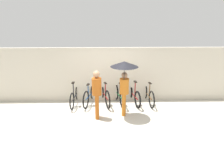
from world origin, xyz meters
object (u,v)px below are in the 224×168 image
object	(u,v)px
parked_bicycle_3	(119,95)
parked_bicycle_4	(133,94)
parked_bicycle_2	(104,94)
parked_bicycle_5	(148,94)
parked_bicycle_1	(90,95)
pedestrian_leading	(97,91)
pedestrian_center	(124,74)
parked_bicycle_0	(75,96)

from	to	relation	value
parked_bicycle_3	parked_bicycle_4	distance (m)	0.59
parked_bicycle_2	parked_bicycle_5	world-z (taller)	parked_bicycle_5
parked_bicycle_1	parked_bicycle_4	world-z (taller)	parked_bicycle_1
parked_bicycle_3	pedestrian_leading	size ratio (longest dim) A/B	0.96
parked_bicycle_5	pedestrian_center	distance (m)	1.94
parked_bicycle_3	parked_bicycle_5	bearing A→B (deg)	-101.04
parked_bicycle_0	parked_bicycle_2	size ratio (longest dim) A/B	0.95
pedestrian_leading	pedestrian_center	world-z (taller)	pedestrian_center
parked_bicycle_3	pedestrian_leading	xyz separation A→B (m)	(-0.82, -1.26, 0.62)
parked_bicycle_2	pedestrian_leading	xyz separation A→B (m)	(-0.23, -1.33, 0.61)
parked_bicycle_1	parked_bicycle_4	size ratio (longest dim) A/B	0.96
pedestrian_center	parked_bicycle_0	bearing A→B (deg)	-22.60
parked_bicycle_5	parked_bicycle_1	bearing A→B (deg)	84.06
parked_bicycle_5	pedestrian_leading	size ratio (longest dim) A/B	1.00
pedestrian_center	parked_bicycle_3	bearing A→B (deg)	-76.27
pedestrian_center	parked_bicycle_5	bearing A→B (deg)	-124.56
parked_bicycle_4	parked_bicycle_0	bearing A→B (deg)	80.76
parked_bicycle_0	parked_bicycle_1	world-z (taller)	parked_bicycle_0
parked_bicycle_1	pedestrian_leading	world-z (taller)	pedestrian_leading
parked_bicycle_5	pedestrian_leading	xyz separation A→B (m)	(-1.98, -1.30, 0.62)
pedestrian_center	parked_bicycle_2	bearing A→B (deg)	-51.38
pedestrian_leading	pedestrian_center	size ratio (longest dim) A/B	0.85
parked_bicycle_5	pedestrian_leading	bearing A→B (deg)	117.53
parked_bicycle_5	pedestrian_center	world-z (taller)	pedestrian_center
parked_bicycle_4	parked_bicycle_2	bearing A→B (deg)	78.83
parked_bicycle_5	pedestrian_center	bearing A→B (deg)	131.47
pedestrian_center	parked_bicycle_4	bearing A→B (deg)	-104.03
parked_bicycle_2	parked_bicycle_1	bearing A→B (deg)	78.47
parked_bicycle_0	parked_bicycle_3	xyz separation A→B (m)	(1.75, -0.00, 0.01)
parked_bicycle_5	pedestrian_center	xyz separation A→B (m)	(-1.06, -1.15, 1.15)
parked_bicycle_2	pedestrian_leading	bearing A→B (deg)	156.37
parked_bicycle_0	parked_bicycle_1	distance (m)	0.59
parked_bicycle_2	parked_bicycle_3	xyz separation A→B (m)	(0.58, -0.07, -0.01)
parked_bicycle_0	parked_bicycle_4	bearing A→B (deg)	-84.02
parked_bicycle_4	pedestrian_leading	size ratio (longest dim) A/B	1.02
parked_bicycle_3	parked_bicycle_4	bearing A→B (deg)	-97.02
parked_bicycle_4	pedestrian_center	world-z (taller)	pedestrian_center
parked_bicycle_2	pedestrian_center	world-z (taller)	pedestrian_center
parked_bicycle_2	parked_bicycle_3	bearing A→B (deg)	-110.60
parked_bicycle_0	pedestrian_center	size ratio (longest dim) A/B	0.85
parked_bicycle_0	pedestrian_leading	distance (m)	1.69
pedestrian_leading	parked_bicycle_2	bearing A→B (deg)	-101.69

